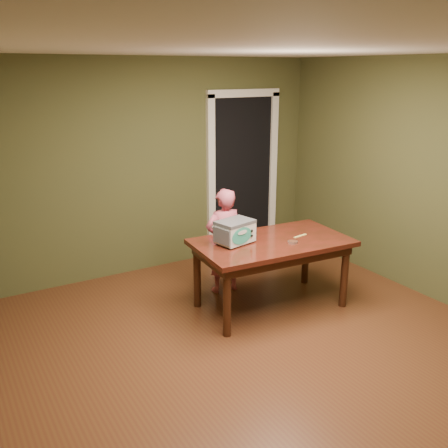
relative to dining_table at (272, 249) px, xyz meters
name	(u,v)px	position (x,y,z in m)	size (l,w,h in m)	color
floor	(270,356)	(-0.58, -0.81, -0.65)	(5.00, 5.00, 0.00)	#502D16
room_shell	(276,167)	(-0.58, -0.81, 1.06)	(4.52, 5.02, 2.61)	#3F4323
doorway	(231,172)	(0.72, 1.97, 0.41)	(1.10, 0.66, 2.25)	black
dining_table	(272,249)	(0.00, 0.00, 0.00)	(1.66, 1.02, 0.75)	black
toy_oven	(235,231)	(-0.38, 0.12, 0.23)	(0.43, 0.34, 0.24)	#4C4F54
baking_pan	(293,242)	(0.13, -0.18, 0.11)	(0.10, 0.10, 0.02)	silver
spatula	(300,236)	(0.34, -0.05, 0.10)	(0.18, 0.03, 0.01)	#DFD061
child	(224,241)	(-0.22, 0.61, -0.05)	(0.44, 0.29, 1.20)	#C14F66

